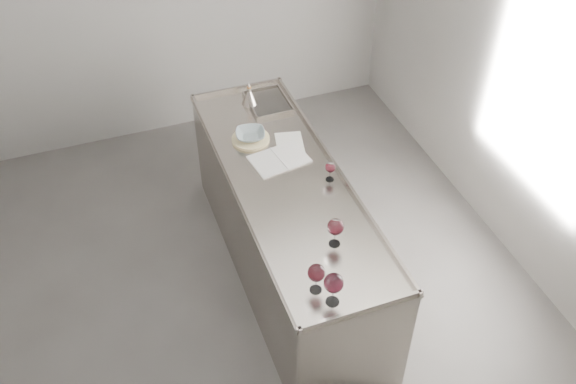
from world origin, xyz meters
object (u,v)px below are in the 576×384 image
object	(u,v)px
wine_glass_small	(330,168)
ceramic_bowl	(250,135)
notebook	(279,159)
counter	(287,228)
wine_glass_middle	(316,273)
wine_glass_right	(335,227)
wine_funnel	(250,97)
wine_glass_left	(334,284)

from	to	relation	value
wine_glass_small	ceramic_bowl	world-z (taller)	wine_glass_small
ceramic_bowl	notebook	bearing A→B (deg)	-67.39
counter	ceramic_bowl	world-z (taller)	ceramic_bowl
counter	ceramic_bowl	distance (m)	0.73
ceramic_bowl	counter	bearing A→B (deg)	-79.18
counter	wine_glass_middle	world-z (taller)	wine_glass_middle
wine_glass_right	wine_funnel	size ratio (longest dim) A/B	1.05
wine_glass_right	ceramic_bowl	bearing A→B (deg)	97.96
wine_funnel	wine_glass_middle	bearing A→B (deg)	-96.43
counter	wine_glass_right	distance (m)	0.90
wine_glass_middle	wine_glass_small	bearing A→B (deg)	62.33
wine_funnel	ceramic_bowl	bearing A→B (deg)	-106.86
wine_glass_middle	counter	bearing A→B (deg)	79.53
wine_glass_left	wine_glass_small	world-z (taller)	wine_glass_left
wine_funnel	wine_glass_left	bearing A→B (deg)	-94.54
wine_glass_middle	wine_glass_small	world-z (taller)	wine_glass_middle
wine_glass_left	wine_glass_small	xyz separation A→B (m)	(0.40, 0.97, -0.05)
wine_glass_right	wine_glass_small	xyz separation A→B (m)	(0.21, 0.57, -0.04)
counter	wine_glass_right	bearing A→B (deg)	-84.29
wine_glass_left	ceramic_bowl	bearing A→B (deg)	89.16
wine_glass_right	ceramic_bowl	size ratio (longest dim) A/B	0.94
wine_glass_small	notebook	xyz separation A→B (m)	(-0.25, 0.32, -0.10)
wine_glass_right	wine_funnel	xyz separation A→B (m)	(-0.03, 1.63, -0.08)
wine_glass_right	ceramic_bowl	xyz separation A→B (m)	(-0.16, 1.18, -0.10)
wine_glass_left	wine_funnel	xyz separation A→B (m)	(0.16, 2.04, -0.10)
wine_glass_small	notebook	size ratio (longest dim) A/B	0.34
notebook	wine_funnel	xyz separation A→B (m)	(0.02, 0.75, 0.05)
wine_glass_right	wine_funnel	bearing A→B (deg)	90.89
counter	wine_glass_left	size ratio (longest dim) A/B	10.92
wine_glass_middle	wine_funnel	size ratio (longest dim) A/B	1.05
wine_glass_left	wine_glass_right	world-z (taller)	wine_glass_left
wine_glass_small	notebook	world-z (taller)	wine_glass_small
wine_funnel	notebook	bearing A→B (deg)	-91.45
ceramic_bowl	wine_funnel	size ratio (longest dim) A/B	1.12
counter	ceramic_bowl	xyz separation A→B (m)	(-0.10, 0.51, 0.51)
wine_glass_left	ceramic_bowl	world-z (taller)	wine_glass_left
wine_glass_right	wine_glass_small	distance (m)	0.60
wine_glass_small	wine_funnel	distance (m)	1.09
counter	wine_glass_small	distance (m)	0.64
notebook	ceramic_bowl	size ratio (longest dim) A/B	2.00
wine_glass_middle	wine_funnel	world-z (taller)	wine_glass_middle
wine_glass_small	notebook	bearing A→B (deg)	128.23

